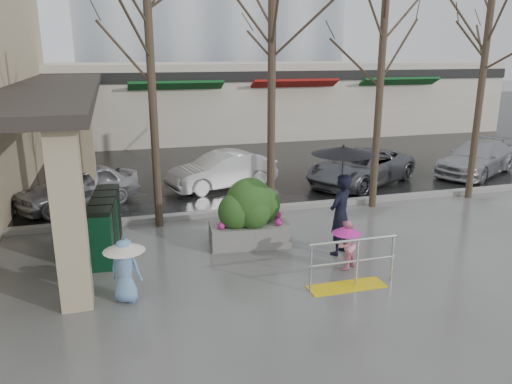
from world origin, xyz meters
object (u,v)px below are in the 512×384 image
tree_west (149,31)px  woman (341,191)px  tree_midwest (272,27)px  car_d (477,158)px  planter (250,213)px  car_c (361,167)px  child_pink (346,241)px  handrail (350,270)px  tree_mideast (383,42)px  car_a (78,187)px  child_blue (125,264)px  news_boxes (105,225)px  tree_east (489,24)px  car_b (222,171)px

tree_west → woman: bearing=-38.9°
tree_midwest → car_d: tree_midwest is taller
planter → car_d: 11.41m
car_c → tree_midwest: bearing=-87.8°
child_pink → handrail: bearing=36.8°
handrail → tree_mideast: (3.14, 4.80, 4.48)m
tree_mideast → planter: bearing=-156.1°
car_a → car_c: bearing=60.6°
tree_west → car_a: tree_west is taller
planter → car_a: bearing=133.4°
child_blue → handrail: bearing=-161.2°
planter → child_pink: bearing=-50.4°
tree_mideast → planter: 6.35m
tree_west → woman: 6.14m
news_boxes → car_d: news_boxes is taller
tree_mideast → car_d: size_ratio=1.50×
tree_east → planter: tree_east is taller
child_pink → child_blue: 4.67m
handrail → woman: (0.53, 1.66, 1.16)m
tree_west → tree_midwest: (3.20, 0.00, 0.15)m
child_blue → car_a: car_a is taller
tree_east → news_boxes: size_ratio=2.92×
tree_mideast → child_blue: bearing=-151.0°
tree_midwest → child_blue: bearing=-135.2°
child_pink → car_c: (3.71, 6.46, -0.01)m
tree_mideast → planter: (-4.47, -1.98, -4.05)m
car_a → car_c: (9.57, 0.02, 0.00)m
car_b → tree_east: bearing=49.8°
child_pink → car_a: car_a is taller
woman → news_boxes: woman is taller
news_boxes → car_a: bearing=107.3°
tree_midwest → car_c: bearing=30.9°
tree_midwest → tree_east: (6.80, -0.00, 0.15)m
tree_midwest → handrail: bearing=-88.1°
tree_east → child_blue: 12.64m
tree_midwest → car_c: (4.18, 2.50, -4.60)m
tree_midwest → tree_mideast: 3.32m
child_blue → car_c: 10.71m
tree_mideast → handrail: bearing=-123.2°
car_b → car_c: size_ratio=0.84×
tree_east → child_pink: bearing=-148.0°
child_blue → car_d: bearing=-126.0°
handrail → child_pink: (0.31, 0.84, 0.26)m
planter → car_a: planter is taller
tree_midwest → planter: tree_midwest is taller
handrail → planter: planter is taller
tree_mideast → woman: size_ratio=2.49×
car_b → child_blue: bearing=-41.2°
tree_midwest → car_b: tree_midwest is taller
woman → planter: 2.31m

